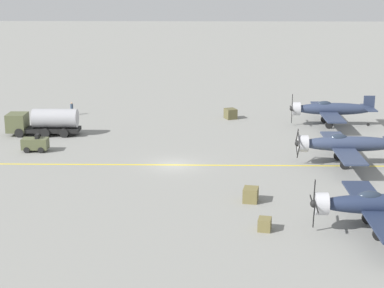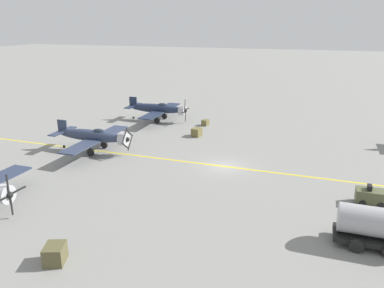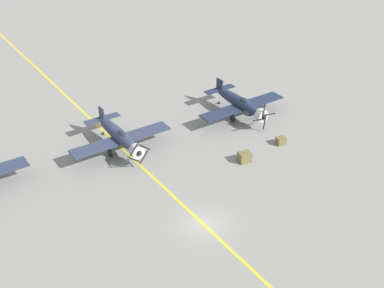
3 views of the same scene
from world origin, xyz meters
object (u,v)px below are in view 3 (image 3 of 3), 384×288
supply_crate_mid_lane (245,157)px  supply_crate_outboard (281,141)px  airplane_near_left (241,103)px  airplane_near_center (120,136)px

supply_crate_mid_lane → supply_crate_outboard: supply_crate_mid_lane is taller
airplane_near_left → supply_crate_mid_lane: airplane_near_left is taller
airplane_near_left → supply_crate_outboard: (0.16, 7.89, -1.57)m
airplane_near_left → supply_crate_mid_lane: bearing=56.4°
airplane_near_left → supply_crate_mid_lane: size_ratio=8.84×
airplane_near_center → supply_crate_mid_lane: airplane_near_center is taller
airplane_near_left → airplane_near_center: size_ratio=1.00×
airplane_near_center → supply_crate_mid_lane: (-10.41, 9.63, -1.45)m
airplane_near_center → supply_crate_mid_lane: size_ratio=8.84×
airplane_near_center → airplane_near_left: bearing=178.4°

